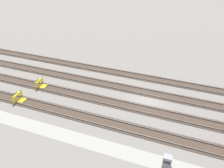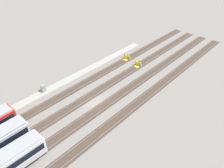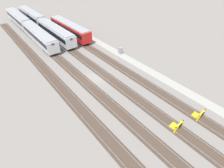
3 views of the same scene
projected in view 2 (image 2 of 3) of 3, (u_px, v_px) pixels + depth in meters
name	position (u px, v px, depth m)	size (l,w,h in m)	color
ground_plane	(94.00, 103.00, 42.96)	(400.00, 400.00, 0.00)	gray
service_walkway	(62.00, 83.00, 48.59)	(54.00, 2.00, 0.01)	#9E9E93
rail_track_nearest	(73.00, 90.00, 46.46)	(90.00, 2.24, 0.21)	#47382D
rail_track_near_inner	(86.00, 98.00, 44.11)	(90.00, 2.24, 0.21)	#47382D
rail_track_middle	(101.00, 108.00, 41.76)	(90.00, 2.24, 0.21)	#47382D
rail_track_far_inner	(118.00, 119.00, 39.41)	(90.00, 2.24, 0.21)	#47382D
bumper_stop_nearest_track	(126.00, 58.00, 56.75)	(1.37, 2.01, 1.22)	yellow
bumper_stop_near_inner_track	(138.00, 65.00, 53.92)	(1.38, 2.01, 1.22)	yellow
electrical_cabinet	(43.00, 88.00, 45.54)	(0.90, 0.73, 1.60)	gray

